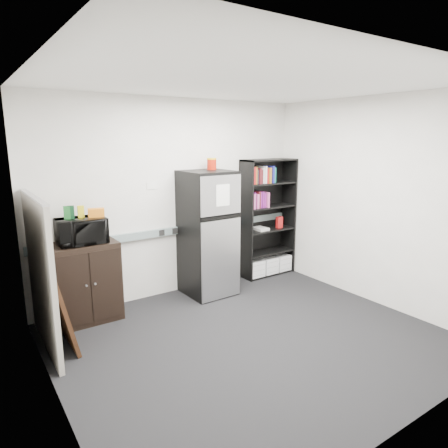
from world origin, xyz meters
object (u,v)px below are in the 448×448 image
Objects in this scene: cubicle_partition at (41,274)px; microwave at (81,231)px; refrigerator at (208,233)px; cabinet at (85,282)px; bookshelf at (268,219)px.

microwave is (0.53, 0.40, 0.30)m from cubicle_partition.
refrigerator is (1.69, -0.06, -0.25)m from microwave.
cubicle_partition reaches higher than microwave.
cubicle_partition is at bearing -141.71° from cabinet.
microwave reaches higher than cabinet.
bookshelf is 2.93m from cabinet.
bookshelf is at bearing 1.27° from cabinet.
refrigerator is (2.23, 0.34, 0.06)m from cubicle_partition.
bookshelf reaches higher than microwave.
cubicle_partition is (-3.43, -0.49, -0.10)m from bookshelf.
bookshelf is 3.46m from cubicle_partition.
cabinet is at bearing -178.73° from bookshelf.
cubicle_partition is at bearing -172.56° from refrigerator.
bookshelf is at bearing 8.06° from cubicle_partition.
refrigerator is at bearing 8.71° from cubicle_partition.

